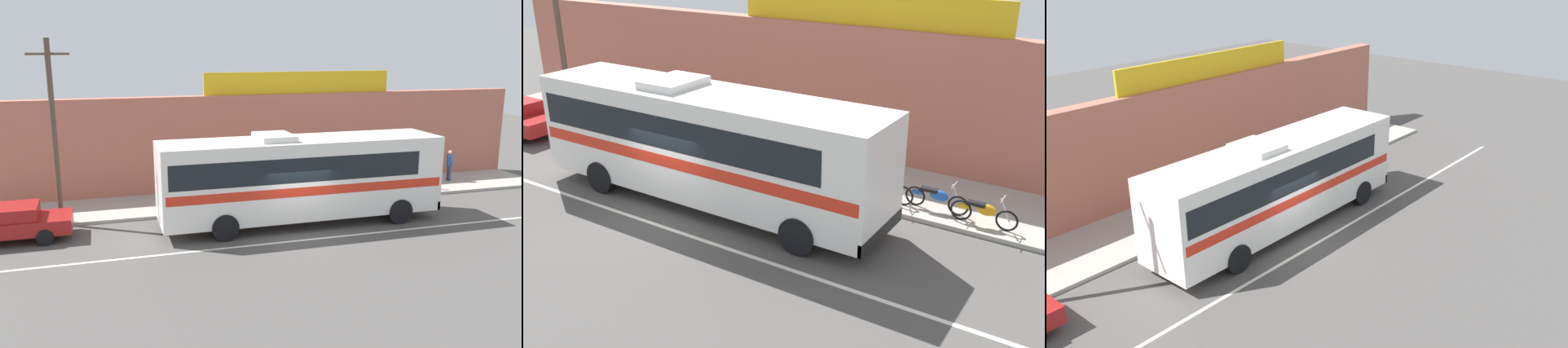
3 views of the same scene
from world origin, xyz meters
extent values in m
plane|color=#4F4C49|center=(0.00, 0.00, 0.00)|extent=(70.00, 70.00, 0.00)
cube|color=#A8A399|center=(0.00, 5.20, 0.07)|extent=(30.00, 3.60, 0.14)
cube|color=#B26651|center=(0.00, 7.35, 2.40)|extent=(30.00, 0.70, 4.80)
cube|color=gold|center=(2.67, 7.35, 5.35)|extent=(9.87, 0.12, 1.10)
cube|color=silver|center=(0.00, -0.80, 0.00)|extent=(30.00, 0.14, 0.01)
cube|color=white|center=(0.52, 1.18, 1.99)|extent=(11.52, 2.53, 3.10)
cube|color=black|center=(0.06, 1.18, 2.54)|extent=(10.14, 2.55, 0.96)
cube|color=red|center=(0.52, 1.18, 1.69)|extent=(11.29, 2.55, 0.36)
cube|color=black|center=(6.25, 1.18, 2.44)|extent=(0.04, 2.28, 1.40)
cube|color=black|center=(6.24, 1.18, 0.62)|extent=(0.12, 2.53, 0.36)
cube|color=silver|center=(-0.63, 1.18, 3.66)|extent=(1.40, 1.77, 0.24)
cylinder|color=black|center=(4.44, 2.36, 0.52)|extent=(1.04, 0.32, 1.04)
cylinder|color=black|center=(4.44, 0.01, 0.52)|extent=(1.04, 0.32, 1.04)
cylinder|color=black|center=(-2.93, 2.36, 0.52)|extent=(1.04, 0.32, 1.04)
cylinder|color=black|center=(-2.93, 0.01, 0.52)|extent=(1.04, 0.32, 1.04)
cube|color=black|center=(-9.94, 2.22, 1.09)|extent=(0.21, 1.50, 0.34)
cylinder|color=black|center=(-9.39, 3.06, 0.31)|extent=(0.62, 0.20, 0.62)
cylinder|color=brown|center=(-8.95, 3.75, 3.81)|extent=(0.22, 0.22, 7.33)
torus|color=black|center=(5.76, 3.97, 0.45)|extent=(0.62, 0.06, 0.62)
torus|color=black|center=(4.43, 3.97, 0.45)|extent=(0.62, 0.06, 0.62)
cylinder|color=silver|center=(5.68, 3.97, 0.75)|extent=(0.34, 0.04, 0.65)
cylinder|color=silver|center=(5.58, 3.97, 1.07)|extent=(0.03, 0.56, 0.03)
ellipsoid|color=#991E8C|center=(5.16, 3.97, 0.63)|extent=(0.56, 0.22, 0.34)
cube|color=black|center=(4.86, 3.97, 0.75)|extent=(0.52, 0.20, 0.10)
ellipsoid|color=#991E8C|center=(4.49, 3.97, 0.59)|extent=(0.36, 0.14, 0.16)
torus|color=black|center=(8.79, 3.93, 0.45)|extent=(0.62, 0.06, 0.62)
torus|color=black|center=(7.51, 3.93, 0.45)|extent=(0.62, 0.06, 0.62)
cylinder|color=silver|center=(8.71, 3.93, 0.75)|extent=(0.34, 0.04, 0.65)
cylinder|color=silver|center=(8.61, 3.93, 1.07)|extent=(0.03, 0.56, 0.03)
ellipsoid|color=orange|center=(8.21, 3.93, 0.63)|extent=(0.56, 0.22, 0.34)
cube|color=black|center=(7.92, 3.93, 0.75)|extent=(0.52, 0.20, 0.10)
ellipsoid|color=orange|center=(7.57, 3.93, 0.59)|extent=(0.36, 0.14, 0.16)
torus|color=black|center=(7.36, 4.16, 0.45)|extent=(0.62, 0.06, 0.62)
torus|color=black|center=(6.05, 4.16, 0.45)|extent=(0.62, 0.06, 0.62)
cylinder|color=silver|center=(7.28, 4.16, 0.75)|extent=(0.34, 0.04, 0.65)
cylinder|color=silver|center=(7.18, 4.16, 1.07)|extent=(0.03, 0.56, 0.03)
ellipsoid|color=#1E51B2|center=(6.77, 4.16, 0.63)|extent=(0.56, 0.22, 0.34)
cube|color=black|center=(6.47, 4.16, 0.75)|extent=(0.52, 0.20, 0.10)
ellipsoid|color=#1E51B2|center=(6.11, 4.16, 0.59)|extent=(0.36, 0.14, 0.16)
cylinder|color=navy|center=(-2.89, 5.13, 0.54)|extent=(0.13, 0.13, 0.79)
cylinder|color=navy|center=(-2.89, 4.95, 0.54)|extent=(0.13, 0.13, 0.79)
cylinder|color=red|center=(-2.89, 5.04, 1.23)|extent=(0.30, 0.30, 0.59)
sphere|color=#A37556|center=(-2.89, 5.04, 1.66)|extent=(0.21, 0.21, 0.21)
cylinder|color=red|center=(-2.89, 5.24, 1.26)|extent=(0.08, 0.08, 0.55)
cylinder|color=red|center=(-2.89, 4.84, 1.26)|extent=(0.08, 0.08, 0.55)
camera|label=1|loc=(-7.23, -19.24, 7.17)|focal=37.96mm
camera|label=2|loc=(11.44, -11.66, 7.88)|focal=40.88mm
camera|label=3|loc=(-14.84, -13.10, 10.60)|focal=40.40mm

